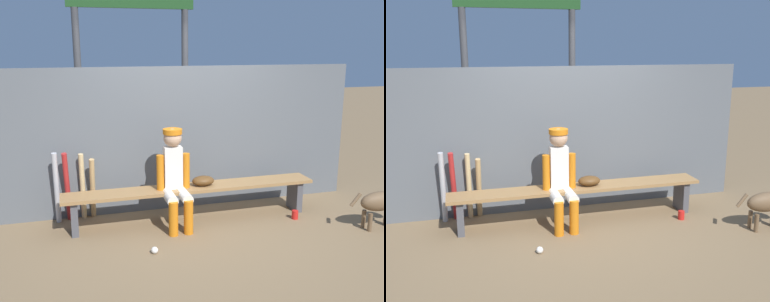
# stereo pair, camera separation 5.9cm
# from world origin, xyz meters

# --- Properties ---
(ground_plane) EXTENTS (30.00, 30.00, 0.00)m
(ground_plane) POSITION_xyz_m (0.00, 0.00, 0.00)
(ground_plane) COLOR brown
(chainlink_fence) EXTENTS (4.83, 0.03, 1.89)m
(chainlink_fence) POSITION_xyz_m (0.00, 0.51, 0.94)
(chainlink_fence) COLOR #595E63
(chainlink_fence) RESTS_ON ground_plane
(dugout_bench) EXTENTS (3.15, 0.36, 0.45)m
(dugout_bench) POSITION_xyz_m (0.00, 0.00, 0.36)
(dugout_bench) COLOR olive
(dugout_bench) RESTS_ON ground_plane
(player_seated) EXTENTS (0.41, 0.55, 1.18)m
(player_seated) POSITION_xyz_m (-0.24, -0.11, 0.64)
(player_seated) COLOR silver
(player_seated) RESTS_ON ground_plane
(baseball_glove) EXTENTS (0.28, 0.20, 0.12)m
(baseball_glove) POSITION_xyz_m (0.14, 0.00, 0.51)
(baseball_glove) COLOR #593819
(baseball_glove) RESTS_ON dugout_bench
(bat_wood_tan) EXTENTS (0.07, 0.23, 0.80)m
(bat_wood_tan) POSITION_xyz_m (-1.18, 0.40, 0.40)
(bat_wood_tan) COLOR tan
(bat_wood_tan) RESTS_ON ground_plane
(bat_wood_natural) EXTENTS (0.07, 0.14, 0.86)m
(bat_wood_natural) POSITION_xyz_m (-1.30, 0.43, 0.43)
(bat_wood_natural) COLOR tan
(bat_wood_natural) RESTS_ON ground_plane
(bat_aluminum_red) EXTENTS (0.10, 0.22, 0.90)m
(bat_aluminum_red) POSITION_xyz_m (-1.49, 0.38, 0.45)
(bat_aluminum_red) COLOR #B22323
(bat_aluminum_red) RESTS_ON ground_plane
(bat_aluminum_silver) EXTENTS (0.07, 0.17, 0.91)m
(bat_aluminum_silver) POSITION_xyz_m (-1.61, 0.36, 0.45)
(bat_aluminum_silver) COLOR #B7B7BC
(bat_aluminum_silver) RESTS_ON ground_plane
(baseball) EXTENTS (0.07, 0.07, 0.07)m
(baseball) POSITION_xyz_m (-0.63, -0.77, 0.04)
(baseball) COLOR white
(baseball) RESTS_ON ground_plane
(cup_on_ground) EXTENTS (0.08, 0.08, 0.11)m
(cup_on_ground) POSITION_xyz_m (1.27, -0.32, 0.06)
(cup_on_ground) COLOR red
(cup_on_ground) RESTS_ON ground_plane
(cup_on_bench) EXTENTS (0.08, 0.08, 0.11)m
(cup_on_bench) POSITION_xyz_m (-0.20, 0.00, 0.50)
(cup_on_bench) COLOR silver
(cup_on_bench) RESTS_ON dugout_bench
(scoreboard) EXTENTS (2.07, 0.27, 3.69)m
(scoreboard) POSITION_xyz_m (-0.40, 1.49, 2.57)
(scoreboard) COLOR #3F3F42
(scoreboard) RESTS_ON ground_plane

